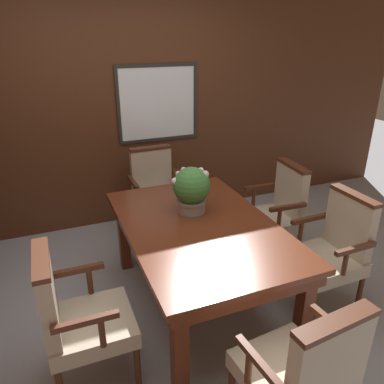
% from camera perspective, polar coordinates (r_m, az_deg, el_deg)
% --- Properties ---
extents(ground_plane, '(14.00, 14.00, 0.00)m').
position_cam_1_polar(ground_plane, '(3.08, -0.27, -18.46)').
color(ground_plane, '#93969E').
extents(wall_back, '(7.20, 0.08, 2.45)m').
position_cam_1_polar(wall_back, '(4.16, -10.04, 11.58)').
color(wall_back, '#4C2816').
rests_on(wall_back, ground_plane).
extents(dining_table, '(1.08, 1.67, 0.73)m').
position_cam_1_polar(dining_table, '(2.83, 1.15, -6.59)').
color(dining_table, '#562614').
rests_on(dining_table, ground_plane).
extents(chair_right_near, '(0.51, 0.53, 0.95)m').
position_cam_1_polar(chair_right_near, '(3.11, 20.61, -8.03)').
color(chair_right_near, '#472314').
rests_on(chair_right_near, ground_plane).
extents(chair_left_near, '(0.51, 0.53, 0.95)m').
position_cam_1_polar(chair_left_near, '(2.42, -17.22, -17.50)').
color(chair_left_near, '#472314').
rests_on(chair_left_near, ground_plane).
extents(chair_head_near, '(0.55, 0.55, 0.95)m').
position_cam_1_polar(chair_head_near, '(2.11, 16.49, -24.85)').
color(chair_head_near, '#472314').
rests_on(chair_head_near, ground_plane).
extents(chair_right_far, '(0.54, 0.55, 0.95)m').
position_cam_1_polar(chair_right_far, '(3.59, 12.71, -2.68)').
color(chair_right_far, '#472314').
rests_on(chair_right_far, ground_plane).
extents(chair_head_far, '(0.53, 0.51, 0.95)m').
position_cam_1_polar(chair_head_far, '(3.94, -5.55, 0.22)').
color(chair_head_far, '#472314').
rests_on(chair_head_far, ground_plane).
extents(potted_plant, '(0.30, 0.30, 0.37)m').
position_cam_1_polar(potted_plant, '(2.90, -0.09, 0.49)').
color(potted_plant, gray).
rests_on(potted_plant, dining_table).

